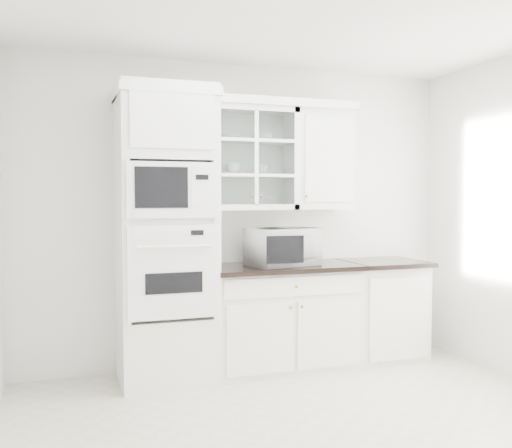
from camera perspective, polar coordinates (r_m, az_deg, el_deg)
name	(u,v)px	position (r m, az deg, el deg)	size (l,w,h in m)	color
ground	(325,436)	(3.87, 6.88, -20.28)	(4.00, 3.50, 0.01)	beige
room_shell	(299,158)	(3.96, 4.31, 6.56)	(4.00, 3.50, 2.70)	white
oven_column	(166,235)	(4.70, -8.99, -1.14)	(0.76, 0.68, 2.40)	white
base_cabinet_run	(282,316)	(5.11, 2.62, -9.15)	(1.32, 0.67, 0.92)	white
extra_base_cabinet	(381,309)	(5.55, 12.38, -8.26)	(0.72, 0.67, 0.92)	white
upper_cabinet_glass	(250,159)	(5.05, -0.57, 6.54)	(0.80, 0.33, 0.90)	white
upper_cabinet_solid	(320,160)	(5.30, 6.41, 6.35)	(0.55, 0.33, 0.90)	white
crown_molding	(240,102)	(5.05, -1.64, 12.08)	(2.14, 0.38, 0.07)	white
countertop_microwave	(281,246)	(4.96, 2.55, -2.25)	(0.56, 0.47, 0.33)	white
bowl_a	(230,137)	(5.01, -2.61, 8.71)	(0.21, 0.21, 0.05)	white
bowl_b	(262,138)	(5.12, 0.57, 8.62)	(0.19, 0.19, 0.06)	white
cup_a	(234,169)	(5.00, -2.22, 5.56)	(0.13, 0.13, 0.10)	white
cup_b	(262,170)	(5.09, 0.62, 5.46)	(0.10, 0.10, 0.09)	white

